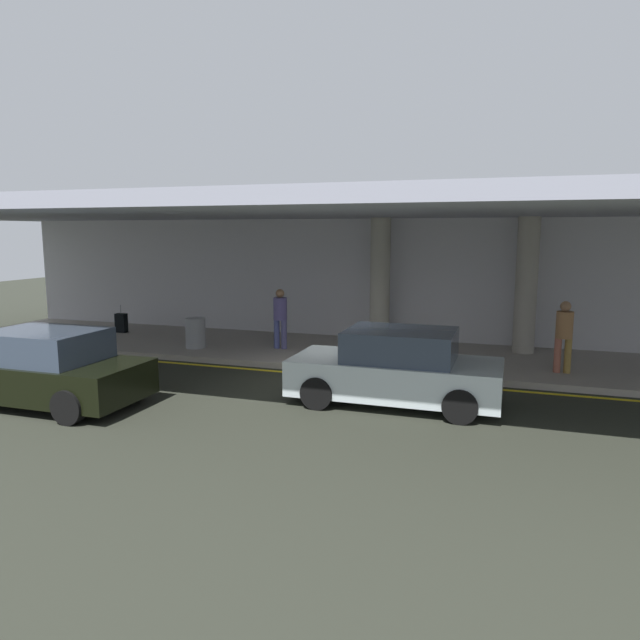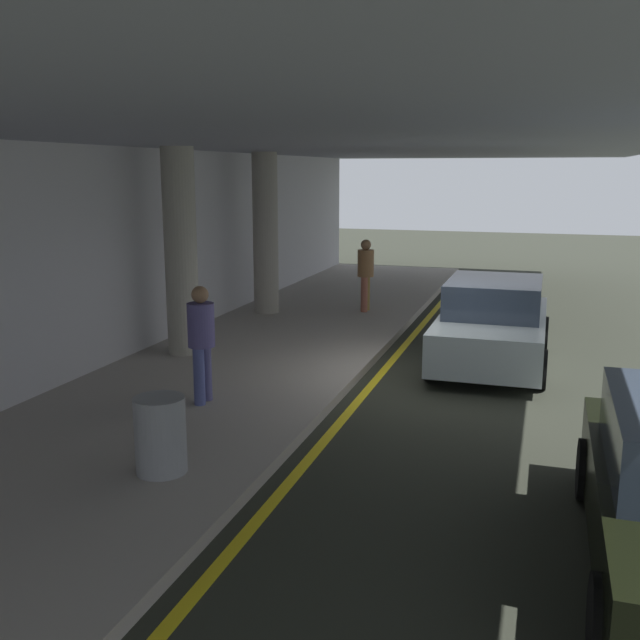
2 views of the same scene
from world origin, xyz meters
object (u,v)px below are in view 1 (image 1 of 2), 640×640
Objects in this scene: traveler_with_luggage at (280,315)px; person_waiting_for_ride at (564,332)px; car_silver at (396,369)px; trash_bin_steel at (196,333)px; support_column_far_left at (380,282)px; car_black at (44,369)px; support_column_left_mid at (526,286)px; suitcase_upright_primary at (121,323)px.

traveler_with_luggage is 1.00× the size of person_waiting_for_ride.
car_silver is 7.02m from trash_bin_steel.
car_black is (-5.06, -7.58, -1.26)m from support_column_far_left.
car_silver is at bearing -25.66° from trash_bin_steel.
support_column_left_mid is 6.72m from traveler_with_luggage.
trash_bin_steel is (-4.79, -2.28, -1.40)m from support_column_far_left.
support_column_left_mid is 2.47m from person_waiting_for_ride.
person_waiting_for_ride is 9.63m from trash_bin_steel.
traveler_with_luggage reaches higher than car_black.
car_silver is 6.98m from car_black.
support_column_far_left is 2.17× the size of person_waiting_for_ride.
car_black reaches higher than trash_bin_steel.
suitcase_upright_primary is at bearing -174.49° from support_column_far_left.
support_column_far_left is 8.58m from suitcase_upright_primary.
car_silver is (1.54, -5.32, -1.26)m from support_column_far_left.
support_column_far_left is 5.36m from person_waiting_for_ride.
support_column_far_left is 5.68m from car_silver.
support_column_left_mid is 0.89× the size of car_black.
person_waiting_for_ride reaches higher than car_silver.
suitcase_upright_primary is (-5.94, 0.81, -0.65)m from traveler_with_luggage.
support_column_left_mid reaches higher than suitcase_upright_primary.
support_column_left_mid is 11.88m from car_black.
car_black is 5.31m from trash_bin_steel.
traveler_with_luggage reaches higher than trash_bin_steel.
support_column_far_left is 4.06× the size of suitcase_upright_primary.
support_column_far_left reaches higher than traveler_with_luggage.
traveler_with_luggage is 1.98× the size of trash_bin_steel.
support_column_far_left is 9.20m from car_black.
suitcase_upright_primary is at bearing 157.93° from trash_bin_steel.
trash_bin_steel is (-6.33, 3.04, -0.14)m from car_silver.
suitcase_upright_primary is (-9.95, 4.51, -0.25)m from car_silver.
person_waiting_for_ride is at bearing -68.94° from support_column_left_mid.
support_column_far_left is 2.17× the size of traveler_with_luggage.
trash_bin_steel is at bearing -90.16° from car_black.
support_column_left_mid is 12.53m from suitcase_upright_primary.
car_black is at bearing -92.94° from trash_bin_steel.
suitcase_upright_primary is at bearing -28.36° from person_waiting_for_ride.
person_waiting_for_ride is 13.33m from suitcase_upright_primary.
support_column_left_mid is at bearing 97.95° from traveler_with_luggage.
person_waiting_for_ride is (9.89, 5.42, 0.40)m from car_black.
car_black is (-6.60, -2.26, 0.00)m from car_silver.
traveler_with_luggage is at bearing 139.87° from car_silver.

